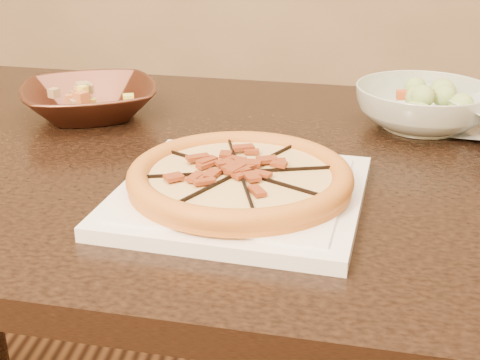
% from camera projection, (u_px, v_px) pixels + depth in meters
% --- Properties ---
extents(dining_table, '(1.42, 0.99, 0.75)m').
position_uv_depth(dining_table, '(189.00, 213.00, 1.06)').
color(dining_table, black).
rests_on(dining_table, floor).
extents(plate, '(0.34, 0.34, 0.02)m').
position_uv_depth(plate, '(240.00, 194.00, 0.85)').
color(plate, white).
rests_on(plate, dining_table).
extents(pizza, '(0.28, 0.28, 0.03)m').
position_uv_depth(pizza, '(240.00, 177.00, 0.84)').
color(pizza, orange).
rests_on(pizza, plate).
extents(bronze_bowl, '(0.30, 0.30, 0.06)m').
position_uv_depth(bronze_bowl, '(90.00, 101.00, 1.16)').
color(bronze_bowl, brown).
rests_on(bronze_bowl, dining_table).
extents(mixed_dish, '(0.12, 0.11, 0.03)m').
position_uv_depth(mixed_dish, '(88.00, 77.00, 1.15)').
color(mixed_dish, tan).
rests_on(mixed_dish, bronze_bowl).
extents(salad_bowl, '(0.28, 0.28, 0.07)m').
position_uv_depth(salad_bowl, '(423.00, 107.00, 1.11)').
color(salad_bowl, silver).
rests_on(salad_bowl, dining_table).
extents(salad, '(0.09, 0.12, 0.04)m').
position_uv_depth(salad, '(426.00, 76.00, 1.09)').
color(salad, '#A2CC76').
rests_on(salad, salad_bowl).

